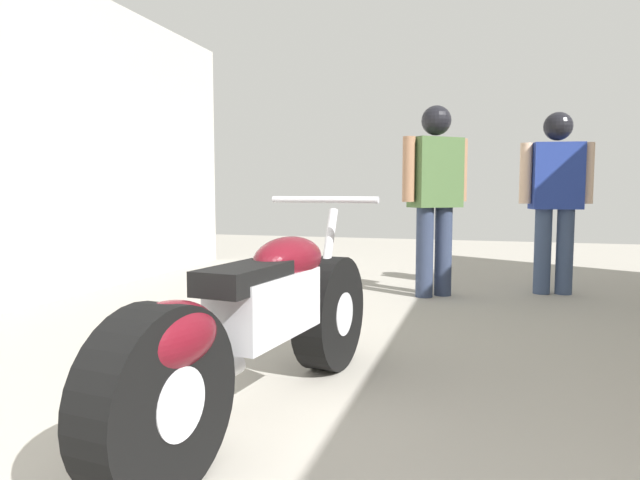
# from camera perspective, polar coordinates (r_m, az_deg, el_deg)

# --- Properties ---
(ground_plane) EXTENTS (15.80, 15.80, 0.00)m
(ground_plane) POSITION_cam_1_polar(r_m,az_deg,el_deg) (3.71, 6.05, -10.20)
(ground_plane) COLOR #9E998E
(motorcycle_maroon_cruiser) EXTENTS (0.62, 2.02, 0.94)m
(motorcycle_maroon_cruiser) POSITION_cam_1_polar(r_m,az_deg,el_deg) (2.40, -6.07, -8.74)
(motorcycle_maroon_cruiser) COLOR black
(motorcycle_maroon_cruiser) RESTS_ON ground_plane
(mechanic_in_blue) EXTENTS (0.67, 0.31, 1.70)m
(mechanic_in_blue) POSITION_cam_1_polar(r_m,az_deg,el_deg) (5.68, 22.98, 5.10)
(mechanic_in_blue) COLOR #384766
(mechanic_in_blue) RESTS_ON ground_plane
(mechanic_with_helmet) EXTENTS (0.60, 0.52, 1.74)m
(mechanic_with_helmet) POSITION_cam_1_polar(r_m,az_deg,el_deg) (5.23, 11.70, 5.71)
(mechanic_with_helmet) COLOR #2D3851
(mechanic_with_helmet) RESTS_ON ground_plane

